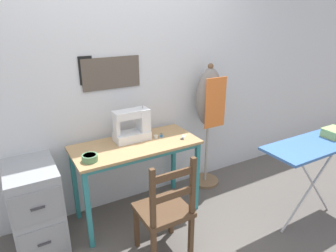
{
  "coord_description": "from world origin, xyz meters",
  "views": [
    {
      "loc": [
        -0.99,
        -2.07,
        1.91
      ],
      "look_at": [
        0.33,
        0.24,
        0.89
      ],
      "focal_mm": 32.0,
      "sensor_mm": 36.0,
      "label": 1
    }
  ],
  "objects_px": {
    "wooden_chair": "(165,211)",
    "storage_box": "(334,133)",
    "filing_cabinet": "(36,207)",
    "ironing_board": "(320,146)",
    "sewing_machine": "(134,126)",
    "scissors": "(183,138)",
    "thread_spool_mid_table": "(161,136)",
    "dress_form": "(209,104)",
    "fabric_bowl": "(90,158)",
    "thread_spool_near_machine": "(156,137)"
  },
  "relations": [
    {
      "from": "thread_spool_mid_table",
      "to": "ironing_board",
      "type": "relative_size",
      "value": 0.03
    },
    {
      "from": "wooden_chair",
      "to": "filing_cabinet",
      "type": "relative_size",
      "value": 1.21
    },
    {
      "from": "thread_spool_mid_table",
      "to": "thread_spool_near_machine",
      "type": "bearing_deg",
      "value": 176.7
    },
    {
      "from": "scissors",
      "to": "wooden_chair",
      "type": "distance_m",
      "value": 0.77
    },
    {
      "from": "sewing_machine",
      "to": "wooden_chair",
      "type": "distance_m",
      "value": 0.85
    },
    {
      "from": "dress_form",
      "to": "ironing_board",
      "type": "relative_size",
      "value": 1.23
    },
    {
      "from": "sewing_machine",
      "to": "wooden_chair",
      "type": "xyz_separation_m",
      "value": [
        -0.06,
        -0.7,
        -0.48
      ]
    },
    {
      "from": "scissors",
      "to": "dress_form",
      "type": "bearing_deg",
      "value": 27.01
    },
    {
      "from": "filing_cabinet",
      "to": "dress_form",
      "type": "xyz_separation_m",
      "value": [
        1.84,
        0.11,
        0.59
      ]
    },
    {
      "from": "scissors",
      "to": "storage_box",
      "type": "bearing_deg",
      "value": -35.83
    },
    {
      "from": "ironing_board",
      "to": "filing_cabinet",
      "type": "bearing_deg",
      "value": 157.32
    },
    {
      "from": "thread_spool_near_machine",
      "to": "thread_spool_mid_table",
      "type": "bearing_deg",
      "value": -3.3
    },
    {
      "from": "wooden_chair",
      "to": "storage_box",
      "type": "xyz_separation_m",
      "value": [
        1.58,
        -0.3,
        0.46
      ]
    },
    {
      "from": "filing_cabinet",
      "to": "storage_box",
      "type": "height_order",
      "value": "storage_box"
    },
    {
      "from": "thread_spool_near_machine",
      "to": "fabric_bowl",
      "type": "bearing_deg",
      "value": -167.87
    },
    {
      "from": "wooden_chair",
      "to": "dress_form",
      "type": "bearing_deg",
      "value": 37.65
    },
    {
      "from": "ironing_board",
      "to": "storage_box",
      "type": "xyz_separation_m",
      "value": [
        0.18,
        0.01,
        0.08
      ]
    },
    {
      "from": "sewing_machine",
      "to": "thread_spool_mid_table",
      "type": "height_order",
      "value": "sewing_machine"
    },
    {
      "from": "wooden_chair",
      "to": "ironing_board",
      "type": "relative_size",
      "value": 0.8
    },
    {
      "from": "sewing_machine",
      "to": "ironing_board",
      "type": "bearing_deg",
      "value": -37.11
    },
    {
      "from": "ironing_board",
      "to": "storage_box",
      "type": "distance_m",
      "value": 0.2
    },
    {
      "from": "sewing_machine",
      "to": "storage_box",
      "type": "bearing_deg",
      "value": -33.36
    },
    {
      "from": "thread_spool_mid_table",
      "to": "storage_box",
      "type": "xyz_separation_m",
      "value": [
        1.27,
        -0.92,
        0.1
      ]
    },
    {
      "from": "ironing_board",
      "to": "dress_form",
      "type": "bearing_deg",
      "value": 112.33
    },
    {
      "from": "fabric_bowl",
      "to": "thread_spool_near_machine",
      "type": "xyz_separation_m",
      "value": [
        0.68,
        0.15,
        -0.01
      ]
    },
    {
      "from": "fabric_bowl",
      "to": "filing_cabinet",
      "type": "relative_size",
      "value": 0.17
    },
    {
      "from": "sewing_machine",
      "to": "thread_spool_mid_table",
      "type": "xyz_separation_m",
      "value": [
        0.25,
        -0.08,
        -0.12
      ]
    },
    {
      "from": "sewing_machine",
      "to": "scissors",
      "type": "xyz_separation_m",
      "value": [
        0.42,
        -0.2,
        -0.14
      ]
    },
    {
      "from": "filing_cabinet",
      "to": "thread_spool_near_machine",
      "type": "bearing_deg",
      "value": -0.83
    },
    {
      "from": "filing_cabinet",
      "to": "storage_box",
      "type": "bearing_deg",
      "value": -20.92
    },
    {
      "from": "scissors",
      "to": "storage_box",
      "type": "distance_m",
      "value": 1.37
    },
    {
      "from": "storage_box",
      "to": "filing_cabinet",
      "type": "bearing_deg",
      "value": 159.08
    },
    {
      "from": "wooden_chair",
      "to": "ironing_board",
      "type": "height_order",
      "value": "wooden_chair"
    },
    {
      "from": "scissors",
      "to": "thread_spool_mid_table",
      "type": "distance_m",
      "value": 0.21
    },
    {
      "from": "filing_cabinet",
      "to": "ironing_board",
      "type": "height_order",
      "value": "ironing_board"
    },
    {
      "from": "thread_spool_near_machine",
      "to": "dress_form",
      "type": "relative_size",
      "value": 0.03
    },
    {
      "from": "wooden_chair",
      "to": "storage_box",
      "type": "bearing_deg",
      "value": -10.92
    },
    {
      "from": "scissors",
      "to": "ironing_board",
      "type": "bearing_deg",
      "value": -41.25
    },
    {
      "from": "dress_form",
      "to": "sewing_machine",
      "type": "bearing_deg",
      "value": -177.19
    },
    {
      "from": "storage_box",
      "to": "dress_form",
      "type": "bearing_deg",
      "value": 120.52
    },
    {
      "from": "sewing_machine",
      "to": "dress_form",
      "type": "relative_size",
      "value": 0.25
    },
    {
      "from": "sewing_machine",
      "to": "storage_box",
      "type": "relative_size",
      "value": 1.82
    },
    {
      "from": "filing_cabinet",
      "to": "storage_box",
      "type": "relative_size",
      "value": 3.94
    },
    {
      "from": "thread_spool_near_machine",
      "to": "dress_form",
      "type": "distance_m",
      "value": 0.75
    },
    {
      "from": "filing_cabinet",
      "to": "thread_spool_mid_table",
      "type": "bearing_deg",
      "value": -0.95
    },
    {
      "from": "sewing_machine",
      "to": "scissors",
      "type": "height_order",
      "value": "sewing_machine"
    },
    {
      "from": "fabric_bowl",
      "to": "ironing_board",
      "type": "height_order",
      "value": "ironing_board"
    },
    {
      "from": "fabric_bowl",
      "to": "scissors",
      "type": "bearing_deg",
      "value": 1.28
    },
    {
      "from": "sewing_machine",
      "to": "filing_cabinet",
      "type": "distance_m",
      "value": 1.08
    },
    {
      "from": "thread_spool_mid_table",
      "to": "ironing_board",
      "type": "distance_m",
      "value": 1.43
    }
  ]
}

